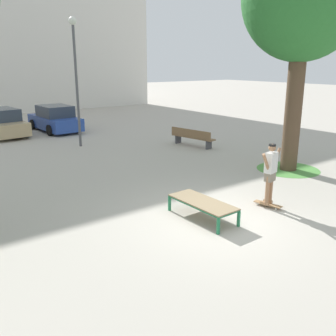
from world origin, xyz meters
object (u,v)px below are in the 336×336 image
at_px(skate_box, 203,203).
at_px(car_blue, 55,119).
at_px(park_bench, 192,137).
at_px(skateboard, 268,204).
at_px(car_tan, 0,123).
at_px(skater, 270,170).
at_px(light_post, 75,64).

bearing_deg(skate_box, car_blue, 84.29).
bearing_deg(park_bench, skateboard, -114.45).
bearing_deg(car_tan, skater, -77.43).
bearing_deg(car_blue, light_post, -96.04).
bearing_deg(skateboard, car_blue, 91.91).
xyz_separation_m(skate_box, car_blue, (1.48, 14.80, 0.28)).
relative_size(skateboard, skater, 0.49).
distance_m(skater, car_blue, 15.30).
distance_m(skater, light_post, 10.89).
xyz_separation_m(car_tan, park_bench, (6.79, -8.19, -0.24)).
height_order(car_blue, park_bench, car_blue).
xyz_separation_m(park_bench, light_post, (-4.35, 3.16, 3.38)).
distance_m(skate_box, skateboard, 2.07).
bearing_deg(skater, skateboard, -77.56).
height_order(skate_box, skater, skater).
distance_m(skate_box, skater, 2.15).
bearing_deg(skater, car_tan, 102.57).
relative_size(skater, car_blue, 0.39).
xyz_separation_m(car_blue, light_post, (-0.51, -4.80, 3.13)).
height_order(skateboard, light_post, light_post).
bearing_deg(skateboard, skate_box, 166.28).
xyz_separation_m(skater, car_tan, (-3.46, 15.52, -0.38)).
xyz_separation_m(skate_box, light_post, (0.97, 10.00, 3.41)).
height_order(skate_box, skateboard, skate_box).
bearing_deg(park_bench, car_tan, 129.66).
bearing_deg(park_bench, skate_box, -127.87).
distance_m(car_tan, park_bench, 10.65).
relative_size(car_tan, light_post, 0.75).
bearing_deg(light_post, skater, -84.46).
relative_size(skateboard, light_post, 0.14).
xyz_separation_m(skater, park_bench, (3.33, 7.33, -0.62)).
xyz_separation_m(skate_box, skateboard, (1.99, -0.49, -0.34)).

